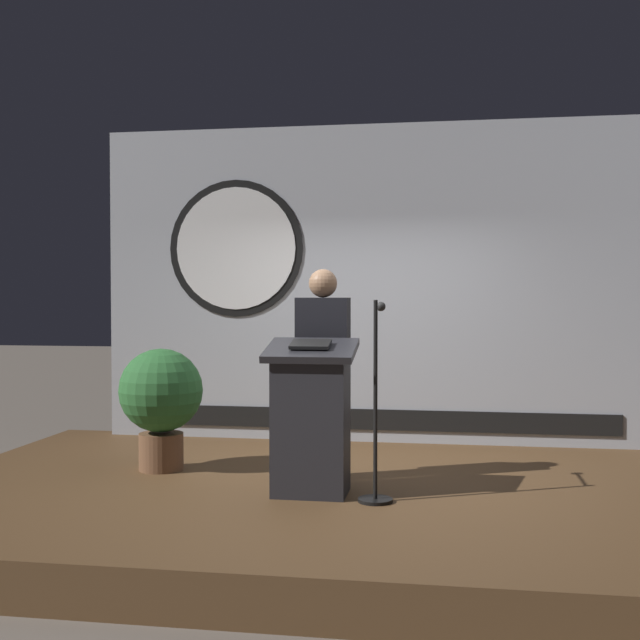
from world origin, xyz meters
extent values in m
plane|color=#6B6056|center=(0.00, 0.00, 0.00)|extent=(40.00, 40.00, 0.00)
cube|color=brown|center=(0.00, 0.00, 0.15)|extent=(6.40, 4.00, 0.30)
cube|color=#B2B7C1|center=(0.00, 1.85, 1.84)|extent=(5.26, 0.10, 3.07)
cylinder|color=black|center=(-1.31, 1.80, 2.19)|extent=(1.35, 0.02, 1.35)
cylinder|color=white|center=(-1.31, 1.79, 2.19)|extent=(1.21, 0.02, 1.21)
cube|color=black|center=(0.00, 1.79, 0.52)|extent=(4.73, 0.02, 0.20)
cube|color=#26262B|center=(-0.19, -0.31, 0.80)|extent=(0.52, 0.40, 1.00)
cube|color=#26262B|center=(-0.19, -0.31, 1.33)|extent=(0.64, 0.50, 0.16)
cube|color=black|center=(-0.19, -0.33, 1.37)|extent=(0.28, 0.20, 0.07)
cylinder|color=black|center=(-0.18, 0.17, 0.70)|extent=(0.26, 0.26, 0.80)
cube|color=black|center=(-0.18, 0.17, 1.40)|extent=(0.40, 0.24, 0.60)
sphere|color=#997051|center=(-0.18, 0.17, 1.81)|extent=(0.22, 0.22, 0.22)
cylinder|color=black|center=(0.28, -0.46, 0.31)|extent=(0.24, 0.24, 0.02)
cylinder|color=black|center=(0.28, -0.46, 0.99)|extent=(0.03, 0.03, 1.39)
cylinder|color=black|center=(0.28, -0.25, 1.64)|extent=(0.02, 0.42, 0.02)
sphere|color=#262626|center=(0.28, -0.04, 1.64)|extent=(0.07, 0.07, 0.07)
cylinder|color=brown|center=(-1.53, 0.28, 0.45)|extent=(0.36, 0.36, 0.30)
sphere|color=#2D6B33|center=(-1.53, 0.28, 0.95)|extent=(0.68, 0.68, 0.68)
camera|label=1|loc=(0.78, -5.92, 1.71)|focal=44.99mm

